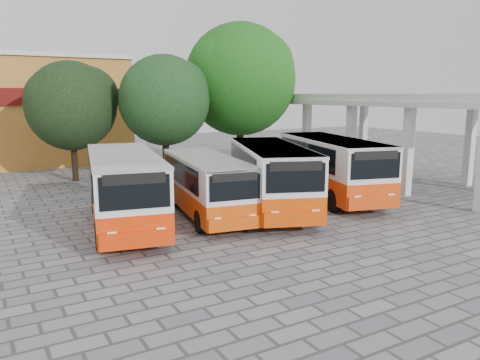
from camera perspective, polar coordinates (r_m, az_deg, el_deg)
ground at (r=20.19m, az=8.72°, el=-5.12°), size 90.00×90.00×0.00m
terminal_shelter at (r=29.73m, az=20.20°, el=8.91°), size 6.80×15.80×5.40m
bus_far_left at (r=19.50m, az=-13.92°, el=-0.58°), size 4.16×8.79×3.03m
bus_centre_left at (r=20.67m, az=-4.09°, el=-0.29°), size 3.41×7.67×2.66m
bus_centre_right at (r=21.66m, az=3.79°, el=0.83°), size 5.44×9.07×3.06m
bus_far_right at (r=24.70m, az=11.11°, el=1.93°), size 4.87×9.17×3.12m
tree_left at (r=30.77m, az=-19.79°, el=8.84°), size 5.72×5.45×7.39m
tree_middle at (r=29.69m, az=-9.09°, el=9.93°), size 5.86×5.58×7.79m
tree_right at (r=32.90m, az=0.13°, el=12.58°), size 8.05×7.66×10.19m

